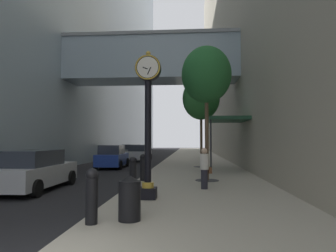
# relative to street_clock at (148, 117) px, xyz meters

# --- Properties ---
(ground_plane) EXTENTS (110.00, 110.00, 0.00)m
(ground_plane) POSITION_rel_street_clock_xyz_m (-1.19, 21.71, -2.78)
(ground_plane) COLOR black
(ground_plane) RESTS_ON ground
(sidewalk_right) EXTENTS (6.05, 80.00, 0.14)m
(sidewalk_right) POSITION_rel_street_clock_xyz_m (1.84, 24.71, -2.71)
(sidewalk_right) COLOR #ADA593
(sidewalk_right) RESTS_ON ground
(building_block_left) EXTENTS (22.09, 80.00, 37.29)m
(building_block_left) POSITION_rel_street_clock_xyz_m (-12.36, 24.65, 15.80)
(building_block_left) COLOR #93A8B7
(building_block_left) RESTS_ON ground
(building_block_right) EXTENTS (9.00, 80.00, 35.39)m
(building_block_right) POSITION_rel_street_clock_xyz_m (9.37, 24.71, 14.91)
(building_block_right) COLOR #A89E89
(building_block_right) RESTS_ON ground
(street_clock) EXTENTS (0.84, 0.55, 4.81)m
(street_clock) POSITION_rel_street_clock_xyz_m (0.00, 0.00, 0.00)
(street_clock) COLOR black
(street_clock) RESTS_ON sidewalk_right
(bollard_nearest) EXTENTS (0.29, 0.29, 1.24)m
(bollard_nearest) POSITION_rel_street_clock_xyz_m (-0.84, -3.02, -1.99)
(bollard_nearest) COLOR black
(bollard_nearest) RESTS_ON sidewalk_right
(bollard_third) EXTENTS (0.29, 0.29, 1.24)m
(bollard_third) POSITION_rel_street_clock_xyz_m (-0.84, 1.86, -1.99)
(bollard_third) COLOR black
(bollard_third) RESTS_ON sidewalk_right
(bollard_fourth) EXTENTS (0.29, 0.29, 1.24)m
(bollard_fourth) POSITION_rel_street_clock_xyz_m (-0.84, 4.31, -1.99)
(bollard_fourth) COLOR black
(bollard_fourth) RESTS_ON sidewalk_right
(street_tree_near) EXTENTS (2.36, 2.36, 6.36)m
(street_tree_near) POSITION_rel_street_clock_xyz_m (2.14, 4.61, 2.33)
(street_tree_near) COLOR #333335
(street_tree_near) RESTS_ON sidewalk_right
(street_tree_mid_near) EXTENTS (2.66, 2.66, 6.42)m
(street_tree_mid_near) POSITION_rel_street_clock_xyz_m (2.14, 11.94, 2.23)
(street_tree_mid_near) COLOR #333335
(street_tree_mid_near) RESTS_ON sidewalk_right
(trash_bin) EXTENTS (0.53, 0.53, 1.05)m
(trash_bin) POSITION_rel_street_clock_xyz_m (-0.05, -2.66, -2.11)
(trash_bin) COLOR black
(trash_bin) RESTS_ON sidewalk_right
(pedestrian_walking) EXTENTS (0.51, 0.43, 1.58)m
(pedestrian_walking) POSITION_rel_street_clock_xyz_m (1.91, 2.12, -1.82)
(pedestrian_walking) COLOR #23232D
(pedestrian_walking) RESTS_ON sidewalk_right
(storefront_awning) EXTENTS (2.40, 3.60, 3.30)m
(storefront_awning) POSITION_rel_street_clock_xyz_m (3.63, 9.56, 0.50)
(storefront_awning) COLOR #235138
(storefront_awning) RESTS_ON sidewalk_right
(car_blue_near) EXTENTS (2.06, 4.19, 1.68)m
(car_blue_near) POSITION_rel_street_clock_xyz_m (-4.36, 12.16, -1.97)
(car_blue_near) COLOR navy
(car_blue_near) RESTS_ON ground
(car_silver_mid) EXTENTS (2.03, 4.66, 1.62)m
(car_silver_mid) POSITION_rel_street_clock_xyz_m (-4.94, 2.15, -1.99)
(car_silver_mid) COLOR #B7BABF
(car_silver_mid) RESTS_ON ground
(car_white_far) EXTENTS (2.06, 4.67, 1.60)m
(car_white_far) POSITION_rel_street_clock_xyz_m (-3.68, 19.82, -2.00)
(car_white_far) COLOR silver
(car_white_far) RESTS_ON ground
(car_grey_trailing) EXTENTS (2.13, 4.66, 1.56)m
(car_grey_trailing) POSITION_rel_street_clock_xyz_m (-5.73, 26.49, -2.02)
(car_grey_trailing) COLOR slate
(car_grey_trailing) RESTS_ON ground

